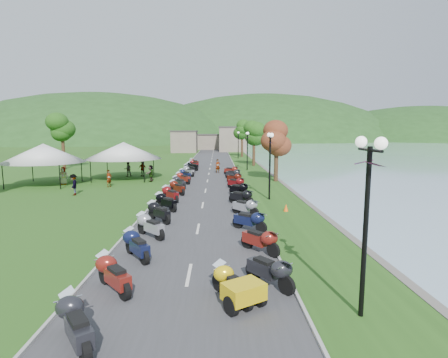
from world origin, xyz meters
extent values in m
plane|color=#2F621C|center=(0.00, 0.00, 0.00)|extent=(400.00, 400.00, 0.00)
cube|color=#3E3E41|center=(0.00, 40.00, 0.01)|extent=(7.00, 120.00, 0.02)
cube|color=gray|center=(-2.00, 85.00, 2.50)|extent=(18.00, 16.00, 5.00)
imported|color=slate|center=(-9.07, 24.27, 0.00)|extent=(0.65, 0.72, 1.62)
imported|color=slate|center=(-9.27, 32.04, 0.00)|extent=(0.92, 0.72, 1.66)
imported|color=slate|center=(-10.65, 20.11, 0.00)|extent=(0.68, 1.19, 1.74)
cone|color=#F2590C|center=(-2.43, 3.63, 0.22)|extent=(0.29, 0.29, 0.45)
camera|label=1|loc=(1.05, -8.12, 5.20)|focal=28.00mm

